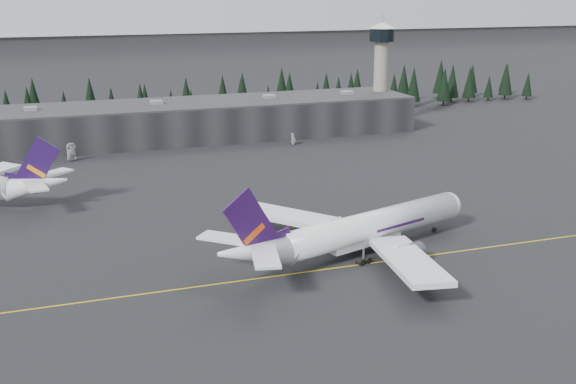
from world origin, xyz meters
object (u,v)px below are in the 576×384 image
object	(u,v)px
terminal	(186,121)
control_tower	(381,62)
gse_vehicle_a	(72,159)
gse_vehicle_b	(293,143)
jet_main	(354,231)

from	to	relation	value
terminal	control_tower	xyz separation A→B (m)	(75.00, 3.00, 17.11)
gse_vehicle_a	gse_vehicle_b	world-z (taller)	gse_vehicle_a
jet_main	terminal	bearing A→B (deg)	75.40
terminal	gse_vehicle_b	distance (m)	38.50
gse_vehicle_a	control_tower	bearing A→B (deg)	-5.29
jet_main	gse_vehicle_a	xyz separation A→B (m)	(-46.94, 100.69, -4.30)
control_tower	jet_main	world-z (taller)	control_tower
jet_main	gse_vehicle_a	bearing A→B (deg)	96.97
control_tower	gse_vehicle_b	size ratio (longest dim) A/B	9.42
terminal	jet_main	xyz separation A→B (m)	(7.32, -122.28, -1.22)
control_tower	jet_main	bearing A→B (deg)	-118.38
terminal	jet_main	bearing A→B (deg)	-86.57
terminal	jet_main	size ratio (longest dim) A/B	2.68
terminal	gse_vehicle_b	size ratio (longest dim) A/B	39.97
jet_main	gse_vehicle_b	distance (m)	103.34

